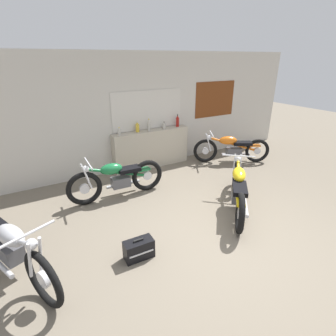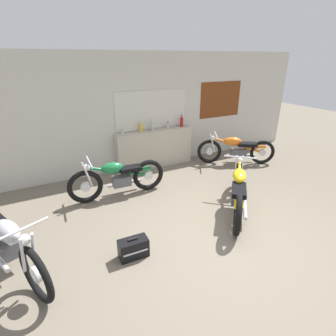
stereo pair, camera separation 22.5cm
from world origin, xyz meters
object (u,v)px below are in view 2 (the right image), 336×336
at_px(bottle_center, 152,125).
at_px(motorcycle_silver, 7,242).
at_px(bottle_leftmost, 123,131).
at_px(hard_case_black, 133,248).
at_px(motorcycle_yellow, 238,190).
at_px(bottle_rightmost, 182,121).
at_px(bottle_right_center, 168,126).
at_px(motorcycle_orange, 236,149).
at_px(bottle_left_center, 141,127).
at_px(motorcycle_green, 118,178).

height_order(bottle_center, motorcycle_silver, bottle_center).
distance_m(bottle_leftmost, hard_case_black, 3.19).
bearing_deg(motorcycle_yellow, bottle_rightmost, 83.00).
bearing_deg(bottle_right_center, motorcycle_orange, -26.80).
distance_m(bottle_leftmost, bottle_rightmost, 1.63).
bearing_deg(motorcycle_yellow, hard_case_black, -171.79).
xyz_separation_m(bottle_center, motorcycle_yellow, (0.52, -2.64, -0.69)).
distance_m(bottle_leftmost, bottle_left_center, 0.50).
bearing_deg(hard_case_black, motorcycle_silver, 160.79).
relative_size(bottle_left_center, motorcycle_yellow, 0.15).
distance_m(bottle_rightmost, motorcycle_green, 2.51).
relative_size(bottle_rightmost, motorcycle_orange, 0.17).
bearing_deg(motorcycle_silver, motorcycle_yellow, -3.36).
xyz_separation_m(bottle_center, hard_case_black, (-1.66, -2.95, -0.96)).
xyz_separation_m(motorcycle_green, hard_case_black, (-0.37, -1.85, -0.26)).
bearing_deg(bottle_leftmost, bottle_rightmost, 1.50).
bearing_deg(bottle_left_center, hard_case_black, -114.49).
xyz_separation_m(motorcycle_yellow, hard_case_black, (-2.18, -0.31, -0.27)).
distance_m(motorcycle_orange, motorcycle_green, 3.35).
relative_size(motorcycle_silver, hard_case_black, 4.89).
relative_size(motorcycle_yellow, hard_case_black, 4.02).
distance_m(motorcycle_yellow, motorcycle_silver, 3.71).
xyz_separation_m(motorcycle_orange, motorcycle_silver, (-5.24, -1.61, 0.04)).
distance_m(bottle_center, bottle_rightmost, 0.85).
bearing_deg(motorcycle_yellow, motorcycle_green, 139.66).
bearing_deg(motorcycle_orange, motorcycle_yellow, -129.94).
height_order(bottle_left_center, motorcycle_silver, bottle_left_center).
relative_size(motorcycle_orange, motorcycle_green, 0.91).
bearing_deg(bottle_rightmost, bottle_center, -178.49).
distance_m(bottle_left_center, bottle_center, 0.29).
relative_size(motorcycle_orange, motorcycle_yellow, 1.06).
relative_size(motorcycle_green, hard_case_black, 4.68).
height_order(bottle_center, bottle_rightmost, bottle_rightmost).
relative_size(bottle_leftmost, bottle_left_center, 0.73).
bearing_deg(motorcycle_orange, motorcycle_green, -174.86).
xyz_separation_m(bottle_rightmost, motorcycle_green, (-2.13, -1.13, -0.70)).
relative_size(bottle_rightmost, motorcycle_silver, 0.15).
bearing_deg(bottle_left_center, motorcycle_yellow, -73.25).
xyz_separation_m(motorcycle_yellow, motorcycle_silver, (-3.70, 0.22, 0.03)).
bearing_deg(motorcycle_silver, bottle_left_center, 40.50).
relative_size(bottle_rightmost, hard_case_black, 0.74).
distance_m(bottle_left_center, bottle_rightmost, 1.14).
xyz_separation_m(bottle_leftmost, bottle_left_center, (0.49, 0.07, 0.03)).
distance_m(bottle_rightmost, motorcycle_silver, 4.76).
height_order(bottle_center, motorcycle_orange, bottle_center).
height_order(bottle_leftmost, hard_case_black, bottle_leftmost).
bearing_deg(motorcycle_yellow, bottle_right_center, 91.87).
bearing_deg(bottle_center, bottle_leftmost, -178.51).
bearing_deg(motorcycle_yellow, bottle_left_center, 106.75).
bearing_deg(bottle_center, hard_case_black, -119.26).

